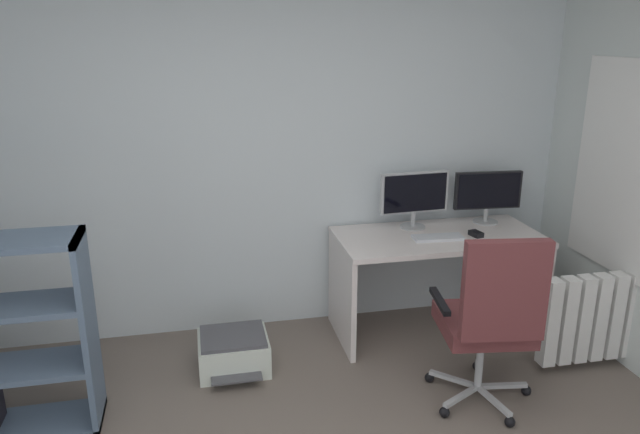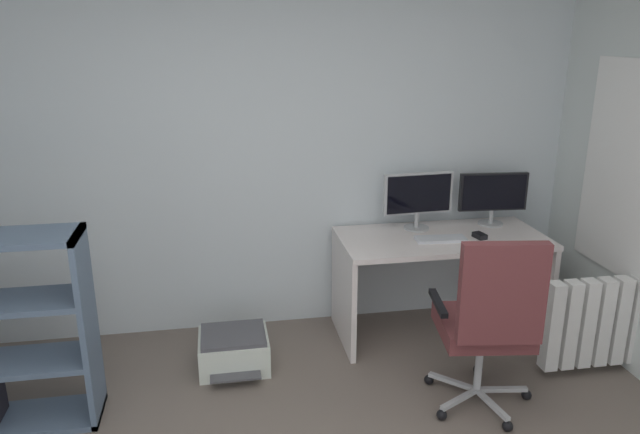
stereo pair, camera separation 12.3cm
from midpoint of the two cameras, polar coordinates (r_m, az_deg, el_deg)
The scene contains 9 objects.
wall_back at distance 4.16m, azimuth -7.35°, elevation 6.64°, with size 4.51×0.10×2.63m, color silver.
desk at distance 4.27m, azimuth 10.32°, elevation -4.14°, with size 1.42×0.68×0.73m.
monitor_main at distance 4.25m, azimuth 8.18°, elevation 2.09°, with size 0.51×0.18×0.41m.
monitor_secondary at distance 4.48m, azimuth 14.98°, elevation 2.25°, with size 0.50×0.18×0.38m.
keyboard at distance 4.11m, azimuth 10.36°, elevation -1.96°, with size 0.34×0.13×0.02m, color silver.
computer_mouse at distance 4.22m, azimuth 13.87°, elevation -1.57°, with size 0.06×0.10×0.03m, color black.
office_chair at distance 3.43m, azimuth 15.00°, elevation -9.09°, with size 0.63×0.63×1.08m.
printer at distance 3.96m, azimuth -9.16°, elevation -12.60°, with size 0.44×0.47×0.24m.
radiator at distance 4.25m, azimuth 25.47°, elevation -8.51°, with size 0.99×0.10×0.57m.
Camera 1 is at (-0.40, -1.67, 2.08)m, focal length 33.50 mm.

